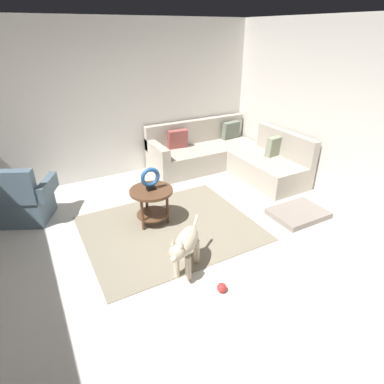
{
  "coord_description": "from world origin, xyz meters",
  "views": [
    {
      "loc": [
        -1.36,
        -2.7,
        2.5
      ],
      "look_at": [
        0.45,
        0.6,
        0.55
      ],
      "focal_mm": 29.49,
      "sensor_mm": 36.0,
      "label": 1
    }
  ],
  "objects_px": {
    "armchair": "(24,201)",
    "dog": "(185,245)",
    "dog_toy_ball": "(222,288)",
    "side_table": "(152,198)",
    "dog_bed_mat": "(298,213)",
    "sectional_couch": "(227,157)",
    "torus_sculpture": "(150,178)"
  },
  "relations": [
    {
      "from": "sectional_couch",
      "to": "dog",
      "type": "bearing_deg",
      "value": -133.02
    },
    {
      "from": "dog",
      "to": "dog_toy_ball",
      "type": "relative_size",
      "value": 6.16
    },
    {
      "from": "armchair",
      "to": "dog",
      "type": "distance_m",
      "value": 2.57
    },
    {
      "from": "armchair",
      "to": "side_table",
      "type": "relative_size",
      "value": 1.63
    },
    {
      "from": "armchair",
      "to": "dog_toy_ball",
      "type": "distance_m",
      "value": 3.07
    },
    {
      "from": "armchair",
      "to": "dog",
      "type": "relative_size",
      "value": 1.5
    },
    {
      "from": "sectional_couch",
      "to": "torus_sculpture",
      "type": "relative_size",
      "value": 6.9
    },
    {
      "from": "sectional_couch",
      "to": "dog_bed_mat",
      "type": "xyz_separation_m",
      "value": [
        -0.01,
        -1.93,
        -0.25
      ]
    },
    {
      "from": "sectional_couch",
      "to": "dog_bed_mat",
      "type": "bearing_deg",
      "value": -90.36
    },
    {
      "from": "sectional_couch",
      "to": "torus_sculpture",
      "type": "bearing_deg",
      "value": -151.86
    },
    {
      "from": "torus_sculpture",
      "to": "dog",
      "type": "distance_m",
      "value": 1.19
    },
    {
      "from": "armchair",
      "to": "dog_toy_ball",
      "type": "bearing_deg",
      "value": -30.7
    },
    {
      "from": "dog_toy_ball",
      "to": "dog",
      "type": "bearing_deg",
      "value": 112.95
    },
    {
      "from": "sectional_couch",
      "to": "dog",
      "type": "height_order",
      "value": "sectional_couch"
    },
    {
      "from": "dog",
      "to": "armchair",
      "type": "bearing_deg",
      "value": -7.47
    },
    {
      "from": "armchair",
      "to": "side_table",
      "type": "distance_m",
      "value": 1.84
    },
    {
      "from": "dog",
      "to": "dog_toy_ball",
      "type": "distance_m",
      "value": 0.59
    },
    {
      "from": "torus_sculpture",
      "to": "dog_toy_ball",
      "type": "xyz_separation_m",
      "value": [
        0.13,
        -1.6,
        -0.66
      ]
    },
    {
      "from": "side_table",
      "to": "dog_bed_mat",
      "type": "bearing_deg",
      "value": -23.68
    },
    {
      "from": "side_table",
      "to": "dog_bed_mat",
      "type": "height_order",
      "value": "side_table"
    },
    {
      "from": "armchair",
      "to": "side_table",
      "type": "height_order",
      "value": "armchair"
    },
    {
      "from": "sectional_couch",
      "to": "dog_toy_ball",
      "type": "distance_m",
      "value": 3.27
    },
    {
      "from": "side_table",
      "to": "dog",
      "type": "distance_m",
      "value": 1.15
    },
    {
      "from": "sectional_couch",
      "to": "armchair",
      "type": "relative_size",
      "value": 2.29
    },
    {
      "from": "armchair",
      "to": "dog",
      "type": "xyz_separation_m",
      "value": [
        1.5,
        -2.09,
        0.05
      ]
    },
    {
      "from": "sectional_couch",
      "to": "torus_sculpture",
      "type": "height_order",
      "value": "sectional_couch"
    },
    {
      "from": "dog_bed_mat",
      "to": "dog_toy_ball",
      "type": "distance_m",
      "value": 2.0
    },
    {
      "from": "side_table",
      "to": "dog",
      "type": "bearing_deg",
      "value": -93.44
    },
    {
      "from": "torus_sculpture",
      "to": "dog",
      "type": "xyz_separation_m",
      "value": [
        -0.07,
        -1.14,
        -0.33
      ]
    },
    {
      "from": "sectional_couch",
      "to": "armchair",
      "type": "bearing_deg",
      "value": -178.02
    },
    {
      "from": "armchair",
      "to": "dog_bed_mat",
      "type": "bearing_deg",
      "value": -1.42
    },
    {
      "from": "armchair",
      "to": "dog_toy_ball",
      "type": "xyz_separation_m",
      "value": [
        1.7,
        -2.55,
        -0.27
      ]
    }
  ]
}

